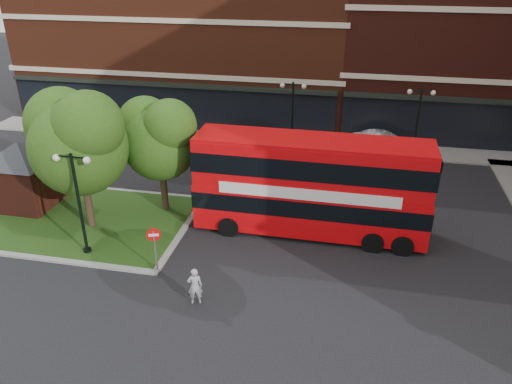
% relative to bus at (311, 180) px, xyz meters
% --- Properties ---
extents(ground, '(120.00, 120.00, 0.00)m').
position_rel_bus_xyz_m(ground, '(-4.29, -4.37, -2.80)').
color(ground, black).
rests_on(ground, ground).
extents(pavement_far, '(44.00, 3.00, 0.12)m').
position_rel_bus_xyz_m(pavement_far, '(-4.29, 12.13, -2.74)').
color(pavement_far, slate).
rests_on(pavement_far, ground).
extents(terrace_far_left, '(26.00, 12.00, 14.00)m').
position_rel_bus_xyz_m(terrace_far_left, '(-12.29, 19.63, 4.20)').
color(terrace_far_left, '#612917').
rests_on(terrace_far_left, ground).
extents(terrace_far_right, '(18.00, 12.00, 16.00)m').
position_rel_bus_xyz_m(terrace_far_right, '(9.71, 19.63, 5.20)').
color(terrace_far_right, '#471911').
rests_on(terrace_far_right, ground).
extents(traffic_island, '(12.60, 7.60, 0.15)m').
position_rel_bus_xyz_m(traffic_island, '(-12.29, -1.37, -2.73)').
color(traffic_island, gray).
rests_on(traffic_island, ground).
extents(kiosk, '(6.51, 6.51, 3.60)m').
position_rel_bus_xyz_m(kiosk, '(-15.29, -0.37, -0.48)').
color(kiosk, '#471911').
rests_on(kiosk, traffic_island).
extents(tree_island_west, '(5.40, 4.71, 7.21)m').
position_rel_bus_xyz_m(tree_island_west, '(-10.89, -1.79, 1.99)').
color(tree_island_west, '#2D2116').
rests_on(tree_island_west, ground).
extents(tree_island_east, '(4.46, 3.90, 6.29)m').
position_rel_bus_xyz_m(tree_island_east, '(-7.87, 0.69, 1.44)').
color(tree_island_east, '#2D2116').
rests_on(tree_island_east, ground).
extents(lamp_island, '(1.72, 0.36, 5.00)m').
position_rel_bus_xyz_m(lamp_island, '(-9.79, -4.17, 0.03)').
color(lamp_island, black).
rests_on(lamp_island, ground).
extents(lamp_far_left, '(1.72, 0.36, 5.00)m').
position_rel_bus_xyz_m(lamp_far_left, '(-2.29, 10.13, 0.03)').
color(lamp_far_left, black).
rests_on(lamp_far_left, ground).
extents(lamp_far_right, '(1.72, 0.36, 5.00)m').
position_rel_bus_xyz_m(lamp_far_right, '(5.71, 10.13, 0.03)').
color(lamp_far_right, black).
rests_on(lamp_far_right, ground).
extents(bus, '(11.20, 2.68, 4.27)m').
position_rel_bus_xyz_m(bus, '(0.00, 0.00, 0.00)').
color(bus, red).
rests_on(bus, ground).
extents(woman, '(0.68, 0.56, 1.62)m').
position_rel_bus_xyz_m(woman, '(-3.79, -6.55, -1.99)').
color(woman, '#9B9A9D').
rests_on(woman, ground).
extents(car_silver, '(3.81, 1.66, 1.28)m').
position_rel_bus_xyz_m(car_silver, '(-5.63, 11.63, -2.16)').
color(car_silver, '#A6A9AD').
rests_on(car_silver, ground).
extents(car_white, '(4.55, 2.01, 1.45)m').
position_rel_bus_xyz_m(car_white, '(3.87, 11.60, -2.07)').
color(car_white, white).
rests_on(car_white, ground).
extents(no_entry_sign, '(0.59, 0.22, 2.20)m').
position_rel_bus_xyz_m(no_entry_sign, '(-6.09, -4.87, -1.23)').
color(no_entry_sign, slate).
rests_on(no_entry_sign, ground).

